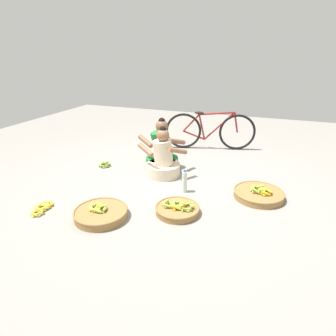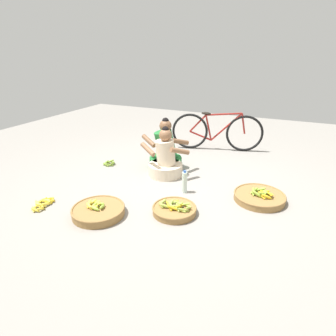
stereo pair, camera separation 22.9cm
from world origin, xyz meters
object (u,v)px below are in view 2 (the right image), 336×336
vendor_woman_front (165,160)px  loose_bananas_mid_left (110,163)px  banana_basket_back_left (174,209)px  banana_basket_near_vendor (98,211)px  bicycle_leaning (217,132)px  water_bottle (185,182)px  loose_bananas_front_left (43,203)px  vendor_woman_behind (166,152)px  banana_basket_back_right (259,197)px

vendor_woman_front → loose_bananas_mid_left: size_ratio=3.41×
banana_basket_back_left → banana_basket_near_vendor: (-0.79, -0.40, 0.00)m
vendor_woman_front → banana_basket_back_left: 1.13m
vendor_woman_front → banana_basket_back_left: bearing=-59.8°
bicycle_leaning → water_bottle: bearing=-87.2°
bicycle_leaning → loose_bananas_front_left: (-1.37, -2.95, -0.33)m
banana_basket_near_vendor → loose_bananas_mid_left: bearing=120.5°
vendor_woman_front → banana_basket_back_left: (0.56, -0.96, -0.19)m
vendor_woman_behind → loose_bananas_mid_left: size_ratio=3.69×
vendor_woman_front → vendor_woman_behind: 0.29m
vendor_woman_behind → bicycle_leaning: 1.32m
bicycle_leaning → banana_basket_near_vendor: bicycle_leaning is taller
banana_basket_back_left → loose_bananas_front_left: banana_basket_back_left is taller
loose_bananas_mid_left → water_bottle: water_bottle is taller
loose_bananas_front_left → water_bottle: water_bottle is taller
banana_basket_back_left → banana_basket_near_vendor: bearing=-153.2°
vendor_woman_front → bicycle_leaning: (0.38, 1.48, 0.12)m
banana_basket_back_left → loose_bananas_mid_left: 1.85m
bicycle_leaning → loose_bananas_front_left: bicycle_leaning is taller
banana_basket_near_vendor → banana_basket_back_right: (1.67, 1.13, -0.00)m
vendor_woman_front → loose_bananas_front_left: 1.79m
loose_bananas_front_left → banana_basket_back_right: bearing=27.0°
vendor_woman_front → water_bottle: 0.64m
banana_basket_back_left → loose_bananas_front_left: size_ratio=1.42×
vendor_woman_behind → loose_bananas_mid_left: bearing=-163.3°
banana_basket_back_left → banana_basket_near_vendor: size_ratio=0.85×
banana_basket_back_left → loose_bananas_mid_left: bearing=149.1°
banana_basket_back_right → banana_basket_near_vendor: bearing=-145.9°
vendor_woman_front → water_bottle: size_ratio=2.40×
vendor_woman_front → water_bottle: (0.47, -0.42, -0.09)m
vendor_woman_front → banana_basket_back_right: 1.46m
bicycle_leaning → loose_bananas_front_left: 3.27m
bicycle_leaning → banana_basket_back_right: bearing=-58.6°
water_bottle → loose_bananas_mid_left: bearing=164.9°
loose_bananas_mid_left → banana_basket_near_vendor: bearing=-59.5°
vendor_woman_front → banana_basket_back_left: vendor_woman_front is taller
bicycle_leaning → loose_bananas_front_left: bearing=-114.9°
vendor_woman_behind → bicycle_leaning: bearing=67.7°
banana_basket_back_left → banana_basket_back_right: banana_basket_back_right is taller
bicycle_leaning → loose_bananas_front_left: size_ratio=4.47×
banana_basket_back_left → vendor_woman_front: bearing=120.2°
vendor_woman_front → vendor_woman_behind: bearing=114.5°
loose_bananas_mid_left → bicycle_leaning: bearing=46.7°
loose_bananas_front_left → banana_basket_back_left: bearing=18.1°
banana_basket_back_left → vendor_woman_behind: bearing=119.0°
banana_basket_back_left → loose_bananas_mid_left: banana_basket_back_left is taller
banana_basket_back_right → loose_bananas_mid_left: (-2.46, 0.22, -0.03)m
banana_basket_near_vendor → banana_basket_back_right: size_ratio=0.95×
banana_basket_back_right → loose_bananas_front_left: 2.72m
vendor_woman_behind → loose_bananas_front_left: bearing=-116.8°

